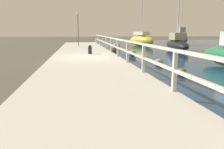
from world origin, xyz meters
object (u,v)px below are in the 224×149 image
object	(u,v)px
sailboat_yellow	(141,40)
sailboat_black	(177,44)
dock_lamp	(78,21)
mooring_bollard	(90,50)
sailboat_navy	(181,38)

from	to	relation	value
sailboat_yellow	sailboat_black	xyz separation A→B (m)	(1.52, -6.39, -0.11)
sailboat_black	dock_lamp	bearing A→B (deg)	166.64
mooring_bollard	dock_lamp	xyz separation A→B (m)	(-0.73, 8.15, 2.29)
mooring_bollard	dock_lamp	world-z (taller)	dock_lamp
sailboat_black	sailboat_yellow	bearing A→B (deg)	114.26
sailboat_black	sailboat_navy	distance (m)	9.27
mooring_bollard	sailboat_navy	size ratio (longest dim) A/B	0.09
mooring_bollard	sailboat_black	xyz separation A→B (m)	(8.22, 4.12, 0.11)
sailboat_yellow	sailboat_navy	size ratio (longest dim) A/B	0.83
mooring_bollard	sailboat_yellow	bearing A→B (deg)	57.51
sailboat_yellow	sailboat_black	world-z (taller)	sailboat_yellow
mooring_bollard	dock_lamp	distance (m)	8.49
dock_lamp	sailboat_navy	size ratio (longest dim) A/B	0.51
mooring_bollard	sailboat_yellow	world-z (taller)	sailboat_yellow
sailboat_yellow	sailboat_black	bearing A→B (deg)	-94.81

